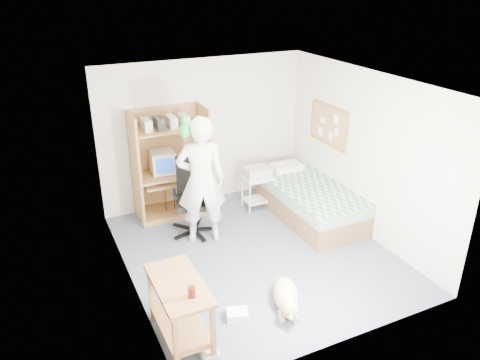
{
  "coord_description": "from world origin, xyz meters",
  "views": [
    {
      "loc": [
        -2.7,
        -5.14,
        3.75
      ],
      "look_at": [
        -0.11,
        0.33,
        1.05
      ],
      "focal_mm": 35.0,
      "sensor_mm": 36.0,
      "label": 1
    }
  ],
  "objects": [
    {
      "name": "floor",
      "position": [
        0.0,
        0.0,
        0.0
      ],
      "size": [
        4.0,
        4.0,
        0.0
      ],
      "primitive_type": "plane",
      "color": "#464E5F",
      "rests_on": "ground"
    },
    {
      "name": "wall_back",
      "position": [
        0.0,
        2.0,
        1.25
      ],
      "size": [
        3.6,
        0.02,
        2.5
      ],
      "primitive_type": "cube",
      "color": "beige",
      "rests_on": "floor"
    },
    {
      "name": "wall_right",
      "position": [
        1.8,
        0.0,
        1.25
      ],
      "size": [
        0.02,
        4.0,
        2.5
      ],
      "primitive_type": "cube",
      "color": "beige",
      "rests_on": "floor"
    },
    {
      "name": "wall_left",
      "position": [
        -1.8,
        0.0,
        1.25
      ],
      "size": [
        0.02,
        4.0,
        2.5
      ],
      "primitive_type": "cube",
      "color": "beige",
      "rests_on": "floor"
    },
    {
      "name": "ceiling",
      "position": [
        0.0,
        0.0,
        2.5
      ],
      "size": [
        3.6,
        4.0,
        0.02
      ],
      "primitive_type": "cube",
      "color": "white",
      "rests_on": "wall_back"
    },
    {
      "name": "computer_hutch",
      "position": [
        -0.7,
        1.74,
        0.82
      ],
      "size": [
        1.2,
        0.63,
        1.8
      ],
      "color": "brown",
      "rests_on": "floor"
    },
    {
      "name": "bed",
      "position": [
        1.3,
        0.62,
        0.29
      ],
      "size": [
        1.02,
        2.02,
        0.66
      ],
      "color": "brown",
      "rests_on": "floor"
    },
    {
      "name": "side_desk",
      "position": [
        -1.55,
        -1.2,
        0.49
      ],
      "size": [
        0.5,
        1.0,
        0.75
      ],
      "color": "brown",
      "rests_on": "floor"
    },
    {
      "name": "corkboard",
      "position": [
        1.77,
        0.9,
        1.45
      ],
      "size": [
        0.04,
        0.94,
        0.66
      ],
      "color": "olive",
      "rests_on": "wall_right"
    },
    {
      "name": "office_chair",
      "position": [
        -0.59,
        1.01,
        0.42
      ],
      "size": [
        0.66,
        0.67,
        1.18
      ],
      "rotation": [
        0.0,
        0.0,
        -0.27
      ],
      "color": "black",
      "rests_on": "floor"
    },
    {
      "name": "person",
      "position": [
        -0.56,
        0.69,
        0.98
      ],
      "size": [
        0.81,
        0.64,
        1.96
      ],
      "primitive_type": "imported",
      "rotation": [
        0.0,
        0.0,
        2.87
      ],
      "color": "silver",
      "rests_on": "floor"
    },
    {
      "name": "parrot",
      "position": [
        -0.76,
        0.71,
        1.79
      ],
      "size": [
        0.14,
        0.25,
        0.4
      ],
      "rotation": [
        0.0,
        0.0,
        -0.27
      ],
      "color": "#148B14",
      "rests_on": "person"
    },
    {
      "name": "dog",
      "position": [
        -0.23,
        -1.23,
        0.15
      ],
      "size": [
        0.52,
        0.88,
        0.35
      ],
      "rotation": [
        0.0,
        0.0,
        -0.41
      ],
      "color": "tan",
      "rests_on": "floor"
    },
    {
      "name": "printer_cart",
      "position": [
        0.67,
        1.29,
        0.38
      ],
      "size": [
        0.49,
        0.4,
        0.57
      ],
      "rotation": [
        0.0,
        0.0,
        -0.05
      ],
      "color": "silver",
      "rests_on": "floor"
    },
    {
      "name": "printer",
      "position": [
        0.67,
        1.29,
        0.66
      ],
      "size": [
        0.43,
        0.34,
        0.18
      ],
      "primitive_type": "cube",
      "rotation": [
        0.0,
        0.0,
        -0.05
      ],
      "color": "#ABABA7",
      "rests_on": "printer_cart"
    },
    {
      "name": "crt_monitor",
      "position": [
        -0.83,
        1.75,
        0.95
      ],
      "size": [
        0.41,
        0.43,
        0.36
      ],
      "rotation": [
        0.0,
        0.0,
        -0.09
      ],
      "color": "beige",
      "rests_on": "computer_hutch"
    },
    {
      "name": "keyboard",
      "position": [
        -0.66,
        1.58,
        0.67
      ],
      "size": [
        0.47,
        0.21,
        0.03
      ],
      "primitive_type": "cube",
      "rotation": [
        0.0,
        0.0,
        -0.12
      ],
      "color": "beige",
      "rests_on": "computer_hutch"
    },
    {
      "name": "pencil_cup",
      "position": [
        -0.37,
        1.65,
        0.82
      ],
      "size": [
        0.08,
        0.08,
        0.12
      ],
      "primitive_type": "cylinder",
      "color": "gold",
      "rests_on": "computer_hutch"
    },
    {
      "name": "drink_glass",
      "position": [
        -1.5,
        -1.47,
        0.81
      ],
      "size": [
        0.08,
        0.08,
        0.12
      ],
      "primitive_type": "cylinder",
      "color": "#3A1209",
      "rests_on": "side_desk"
    },
    {
      "name": "floor_box_a",
      "position": [
        -0.85,
        -1.16,
        0.05
      ],
      "size": [
        0.3,
        0.27,
        0.1
      ],
      "primitive_type": "cube",
      "rotation": [
        0.0,
        0.0,
        -0.36
      ],
      "color": "white",
      "rests_on": "floor"
    },
    {
      "name": "floor_box_b",
      "position": [
        -1.37,
        -1.57,
        0.04
      ],
      "size": [
        0.18,
        0.22,
        0.08
      ],
      "primitive_type": "cube",
      "rotation": [
        0.0,
        0.0,
        0.02
      ],
      "color": "#B5B5B0",
      "rests_on": "floor"
    }
  ]
}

